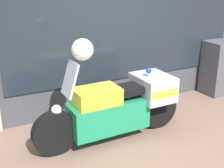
{
  "coord_description": "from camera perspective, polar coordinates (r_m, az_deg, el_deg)",
  "views": [
    {
      "loc": [
        -2.29,
        -2.99,
        2.4
      ],
      "look_at": [
        -0.17,
        1.27,
        0.68
      ],
      "focal_mm": 50.0,
      "sensor_mm": 36.0,
      "label": 1
    }
  ],
  "objects": [
    {
      "name": "ground_plane",
      "position": [
        4.46,
        9.51,
        -12.91
      ],
      "size": [
        60.0,
        60.0,
        0.0
      ],
      "primitive_type": "plane",
      "color": "#7A5B4C"
    },
    {
      "name": "shop_building",
      "position": [
        5.35,
        -6.01,
        14.46
      ],
      "size": [
        5.66,
        0.55,
        3.79
      ],
      "color": "#424247",
      "rests_on": "ground"
    },
    {
      "name": "window_display",
      "position": [
        6.01,
        1.66,
        1.2
      ],
      "size": [
        4.26,
        0.3,
        1.99
      ],
      "color": "slate",
      "rests_on": "ground"
    },
    {
      "name": "paramedic_motorcycle",
      "position": [
        4.65,
        1.36,
        -3.93
      ],
      "size": [
        2.37,
        0.66,
        1.29
      ],
      "rotation": [
        0.0,
        0.0,
        3.17
      ],
      "color": "black",
      "rests_on": "ground"
    },
    {
      "name": "utility_cabinet",
      "position": [
        6.79,
        19.34,
        2.92
      ],
      "size": [
        0.7,
        0.51,
        1.09
      ],
      "primitive_type": "cube",
      "color": "#4C4C51",
      "rests_on": "ground"
    },
    {
      "name": "white_helmet",
      "position": [
        4.12,
        -5.42,
        6.29
      ],
      "size": [
        0.29,
        0.29,
        0.29
      ],
      "primitive_type": "sphere",
      "color": "white",
      "rests_on": "paramedic_motorcycle"
    }
  ]
}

